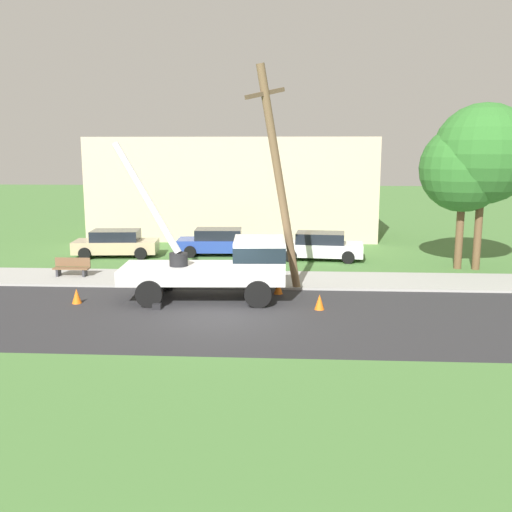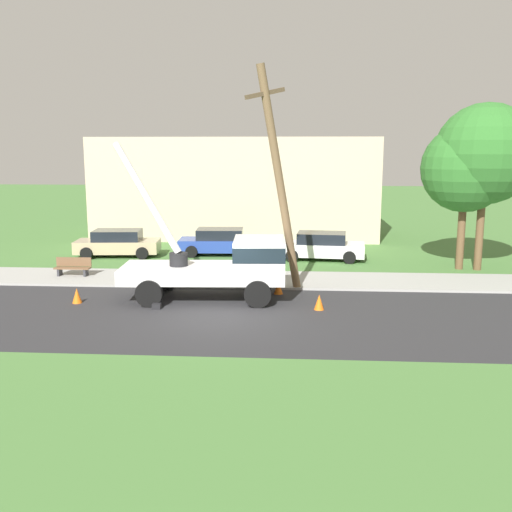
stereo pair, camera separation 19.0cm
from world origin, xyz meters
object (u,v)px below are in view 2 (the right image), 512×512
object	(u,v)px
leaning_utility_pole	(279,179)
parked_sedan_white	(321,246)
traffic_cone_behind	(77,296)
utility_truck	(225,263)
roadside_tree_far	(485,154)
parked_sedan_tan	(118,243)
parked_sedan_blue	(220,242)
traffic_cone_curbside	(278,287)
traffic_cone_ahead	(319,302)
park_bench	(73,267)
roadside_tree_near	(465,169)

from	to	relation	value
leaning_utility_pole	parked_sedan_white	xyz separation A→B (m)	(2.03, 7.18, -3.84)
leaning_utility_pole	traffic_cone_behind	xyz separation A→B (m)	(-7.50, -2.14, -4.27)
utility_truck	roadside_tree_far	xyz separation A→B (m)	(11.37, 6.22, 4.04)
parked_sedan_tan	parked_sedan_blue	distance (m)	5.49
traffic_cone_curbside	parked_sedan_blue	bearing A→B (deg)	112.02
utility_truck	traffic_cone_curbside	distance (m)	2.47
parked_sedan_blue	roadside_tree_far	size ratio (longest dim) A/B	0.57
utility_truck	traffic_cone_ahead	size ratio (longest dim) A/B	12.29
parked_sedan_blue	utility_truck	bearing A→B (deg)	-81.37
park_bench	parked_sedan_white	bearing A→B (deg)	24.20
traffic_cone_behind	roadside_tree_near	world-z (taller)	roadside_tree_near
traffic_cone_curbside	roadside_tree_near	distance (m)	11.10
leaning_utility_pole	traffic_cone_curbside	bearing A→B (deg)	-88.69
traffic_cone_ahead	parked_sedan_white	distance (m)	9.66
traffic_cone_ahead	traffic_cone_behind	distance (m)	9.04
utility_truck	traffic_cone_ahead	bearing A→B (deg)	-20.27
roadside_tree_far	traffic_cone_ahead	bearing A→B (deg)	-136.14
traffic_cone_ahead	parked_sedan_white	xyz separation A→B (m)	(0.49, 9.64, 0.43)
roadside_tree_near	park_bench	bearing A→B (deg)	-170.08
traffic_cone_ahead	parked_sedan_blue	xyz separation A→B (m)	(-4.96, 10.69, 0.43)
parked_sedan_tan	roadside_tree_near	world-z (taller)	roadside_tree_near
traffic_cone_behind	roadside_tree_near	size ratio (longest dim) A/B	0.08
parked_sedan_white	roadside_tree_near	world-z (taller)	roadside_tree_near
traffic_cone_curbside	parked_sedan_blue	xyz separation A→B (m)	(-3.43, 8.49, 0.43)
traffic_cone_behind	parked_sedan_blue	xyz separation A→B (m)	(4.07, 10.37, 0.43)
parked_sedan_white	roadside_tree_far	distance (m)	8.99
parked_sedan_tan	park_bench	bearing A→B (deg)	-94.53
park_bench	utility_truck	bearing A→B (deg)	-24.06
utility_truck	parked_sedan_white	size ratio (longest dim) A/B	1.51
roadside_tree_near	traffic_cone_curbside	bearing A→B (deg)	-147.35
parked_sedan_tan	roadside_tree_near	distance (m)	18.01
traffic_cone_curbside	parked_sedan_tan	world-z (taller)	parked_sedan_tan
traffic_cone_behind	roadside_tree_near	xyz separation A→B (m)	(16.05, 7.36, 4.50)
leaning_utility_pole	roadside_tree_far	xyz separation A→B (m)	(9.37, 5.07, 0.90)
traffic_cone_behind	park_bench	world-z (taller)	park_bench
traffic_cone_behind	parked_sedan_white	world-z (taller)	parked_sedan_white
parked_sedan_tan	roadside_tree_far	world-z (taller)	roadside_tree_far
parked_sedan_white	park_bench	xyz separation A→B (m)	(-11.30, -5.08, -0.25)
leaning_utility_pole	traffic_cone_behind	bearing A→B (deg)	-164.06
park_bench	roadside_tree_near	distance (m)	18.61
traffic_cone_behind	parked_sedan_blue	distance (m)	11.15
utility_truck	traffic_cone_curbside	xyz separation A→B (m)	(2.01, 0.89, -1.13)
parked_sedan_white	utility_truck	bearing A→B (deg)	-115.83
parked_sedan_tan	parked_sedan_blue	bearing A→B (deg)	8.73
roadside_tree_near	utility_truck	bearing A→B (deg)	-148.91
traffic_cone_curbside	park_bench	size ratio (longest dim) A/B	0.35
leaning_utility_pole	traffic_cone_behind	distance (m)	8.89
park_bench	roadside_tree_far	world-z (taller)	roadside_tree_far
traffic_cone_curbside	leaning_utility_pole	bearing A→B (deg)	91.31
leaning_utility_pole	utility_truck	bearing A→B (deg)	-150.21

